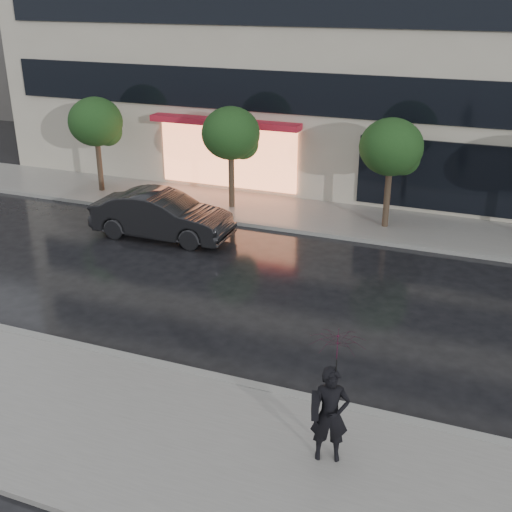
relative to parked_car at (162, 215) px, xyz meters
The scene contains 10 objects.
ground 7.55m from the parked_car, 57.62° to the right, with size 120.00×120.00×0.00m, color black.
sidewalk_near 10.42m from the parked_car, 67.26° to the right, with size 60.00×4.50×0.12m, color slate.
sidewalk_far 5.66m from the parked_car, 44.23° to the left, with size 60.00×3.50×0.12m, color slate.
curb_near 8.40m from the parked_car, 61.29° to the right, with size 60.00×0.25×0.14m, color gray.
curb_far 4.62m from the parked_car, 28.28° to the left, with size 60.00×0.25×0.14m, color gray.
tree_far_west 6.51m from the parked_car, 143.11° to the left, with size 2.20×2.20×3.99m.
tree_mid_west 4.39m from the parked_car, 73.70° to the left, with size 2.20×2.20×3.99m.
tree_mid_east 8.26m from the parked_car, 27.54° to the left, with size 2.20×2.20×3.99m.
parked_car is the anchor object (origin of this frame).
pedestrian_with_umbrella 12.37m from the parked_car, 46.56° to the right, with size 1.24×1.25×2.59m.
Camera 1 is at (6.66, -11.84, 8.09)m, focal length 45.00 mm.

